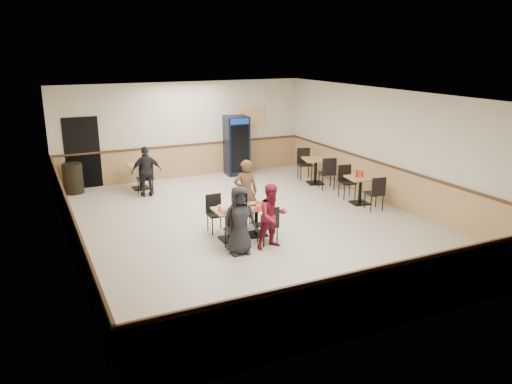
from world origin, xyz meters
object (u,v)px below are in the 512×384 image
diner_woman_left (239,220)px  diner_woman_right (272,216)px  side_table_near (360,186)px  pepsi_cooler (237,145)px  side_table_far (316,167)px  main_table (243,217)px  trash_bin (73,178)px  diner_man_opposite (246,192)px  lone_diner (147,171)px  back_table (140,172)px

diner_woman_left → diner_woman_right: bearing=5.4°
diner_woman_left → side_table_near: diner_woman_left is taller
side_table_near → pepsi_cooler: (-1.68, 4.36, 0.47)m
side_table_near → side_table_far: bearing=89.8°
main_table → pepsi_cooler: bearing=68.6°
diner_woman_right → trash_bin: size_ratio=1.58×
diner_man_opposite → lone_diner: 3.60m
side_table_far → back_table: bearing=160.7°
side_table_far → pepsi_cooler: 2.75m
back_table → pepsi_cooler: size_ratio=0.39×
back_table → side_table_near: bearing=-38.8°
main_table → diner_woman_left: diner_woman_left is taller
diner_woman_left → pepsi_cooler: 6.56m
diner_man_opposite → back_table: (-1.55, 4.10, -0.28)m
diner_woman_right → pepsi_cooler: (1.80, 6.05, 0.27)m
diner_man_opposite → side_table_far: size_ratio=1.73×
side_table_far → pepsi_cooler: pepsi_cooler is taller
main_table → back_table: back_table is taller
diner_man_opposite → side_table_far: diner_man_opposite is taller
side_table_far → trash_bin: bearing=162.9°
main_table → diner_man_opposite: 0.94m
diner_woman_left → trash_bin: diner_woman_left is taller
main_table → diner_man_opposite: size_ratio=0.83×
side_table_near → trash_bin: size_ratio=0.89×
diner_woman_left → diner_man_opposite: size_ratio=0.91×
diner_man_opposite → diner_woman_left: bearing=75.7°
diner_woman_right → pepsi_cooler: bearing=69.0°
diner_man_opposite → pepsi_cooler: size_ratio=0.81×
diner_man_opposite → pepsi_cooler: 4.81m
diner_woman_left → diner_woman_right: 0.73m
main_table → lone_diner: lone_diner is taller
diner_woman_right → side_table_far: diner_woman_right is taller
side_table_near → back_table: 6.33m
main_table → trash_bin: size_ratio=1.49×
back_table → diner_woman_right: bearing=-75.7°
diner_woman_left → lone_diner: bearing=104.4°
diner_woman_left → diner_man_opposite: diner_man_opposite is taller
main_table → trash_bin: 6.00m
diner_woman_left → side_table_far: bearing=48.8°
side_table_near → trash_bin: 8.02m
side_table_near → back_table: bearing=141.2°
lone_diner → back_table: 0.87m
lone_diner → back_table: bearing=-84.5°
main_table → pepsi_cooler: pepsi_cooler is taller
lone_diner → diner_man_opposite: bearing=121.0°
main_table → diner_woman_left: (-0.42, -0.77, 0.24)m
diner_woman_left → pepsi_cooler: pepsi_cooler is taller
diner_woman_right → lone_diner: size_ratio=0.96×
trash_bin → side_table_near: bearing=-32.6°
main_table → back_table: (-1.13, 4.87, 0.04)m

